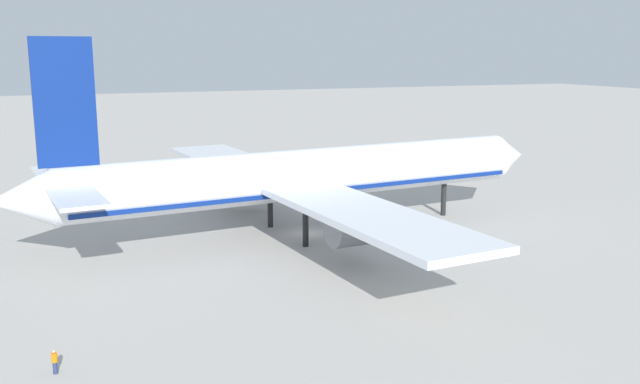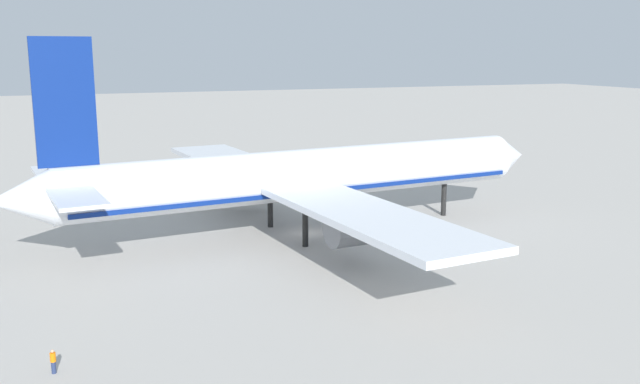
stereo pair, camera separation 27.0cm
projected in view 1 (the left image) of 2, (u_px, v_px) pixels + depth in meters
The scene contains 5 objects.
ground_plane at pixel (309, 233), 85.47m from camera, with size 600.00×600.00×0.00m, color #ADA8A0.
airliner at pixel (298, 177), 83.42m from camera, with size 70.03×69.15×23.50m.
ground_worker_2 at pixel (55, 362), 48.19m from camera, with size 0.56×0.56×1.77m.
traffic_cone_0 at pixel (451, 178), 120.40m from camera, with size 0.36×0.36×0.55m, color orange.
traffic_cone_1 at pixel (418, 162), 138.64m from camera, with size 0.36×0.36×0.55m, color orange.
Camera 1 is at (-29.94, -77.11, 22.15)m, focal length 38.92 mm.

